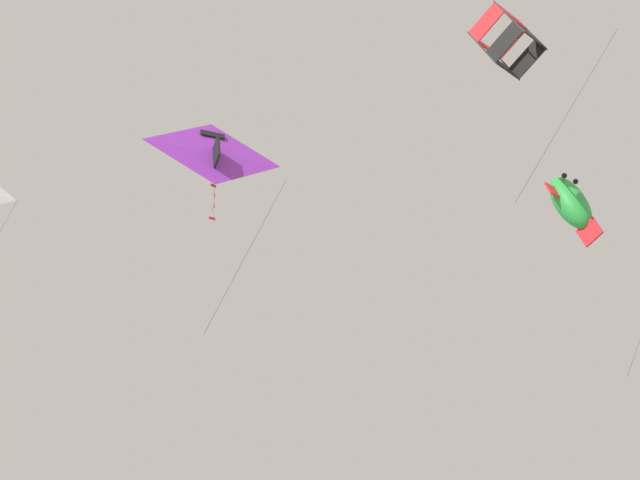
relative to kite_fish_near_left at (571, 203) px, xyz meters
The scene contains 3 objects.
kite_fish_near_left is the anchor object (origin of this frame).
kite_box_highest 5.08m from the kite_fish_near_left, 64.91° to the right, with size 3.47×3.42×7.23m.
kite_delta_low_drifter 10.38m from the kite_fish_near_left, 105.23° to the right, with size 2.43×2.98×6.41m.
Camera 1 is at (22.34, -11.94, 10.84)m, focal length 48.45 mm.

